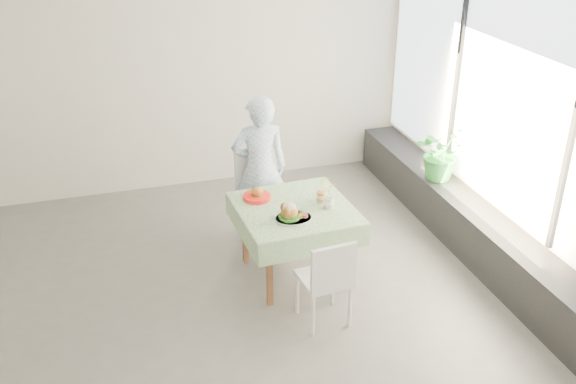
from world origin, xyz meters
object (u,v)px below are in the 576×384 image
object	(u,v)px
chair_far	(264,213)
potted_plant	(440,152)
cafe_table	(295,233)
chair_near	(324,296)
main_dish	(291,214)
juice_cup_orange	(321,195)
diner	(260,169)

from	to	relation	value
chair_far	potted_plant	size ratio (longest dim) A/B	1.61
cafe_table	chair_near	bearing A→B (deg)	-87.83
cafe_table	main_dish	xyz separation A→B (m)	(-0.10, -0.22, 0.34)
chair_far	chair_near	xyz separation A→B (m)	(0.13, -1.51, -0.05)
juice_cup_orange	potted_plant	xyz separation A→B (m)	(1.58, 0.61, 0.00)
juice_cup_orange	diner	bearing A→B (deg)	117.16
chair_far	diner	bearing A→B (deg)	110.18
chair_near	juice_cup_orange	world-z (taller)	juice_cup_orange
cafe_table	diner	distance (m)	0.88
cafe_table	main_dish	world-z (taller)	main_dish
cafe_table	chair_near	world-z (taller)	chair_near
main_dish	juice_cup_orange	xyz separation A→B (m)	(0.38, 0.26, 0.01)
diner	chair_far	bearing A→B (deg)	113.42
chair_far	diner	size ratio (longest dim) A/B	0.63
chair_far	chair_near	world-z (taller)	chair_far
chair_far	main_dish	world-z (taller)	chair_far
chair_far	diner	distance (m)	0.49
chair_near	potted_plant	bearing A→B (deg)	37.48
cafe_table	chair_near	xyz separation A→B (m)	(0.03, -0.76, -0.20)
potted_plant	cafe_table	bearing A→B (deg)	-160.92
diner	cafe_table	bearing A→B (deg)	101.83
chair_far	juice_cup_orange	world-z (taller)	juice_cup_orange
cafe_table	chair_far	bearing A→B (deg)	97.65
chair_near	juice_cup_orange	bearing A→B (deg)	72.84
chair_near	juice_cup_orange	distance (m)	1.00
cafe_table	potted_plant	bearing A→B (deg)	19.08
chair_near	main_dish	size ratio (longest dim) A/B	2.50
chair_near	cafe_table	bearing A→B (deg)	92.17
diner	potted_plant	bearing A→B (deg)	178.41
chair_near	diner	xyz separation A→B (m)	(-0.15, 1.57, 0.53)
chair_near	main_dish	bearing A→B (deg)	103.56
chair_far	juice_cup_orange	xyz separation A→B (m)	(0.38, -0.72, 0.50)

